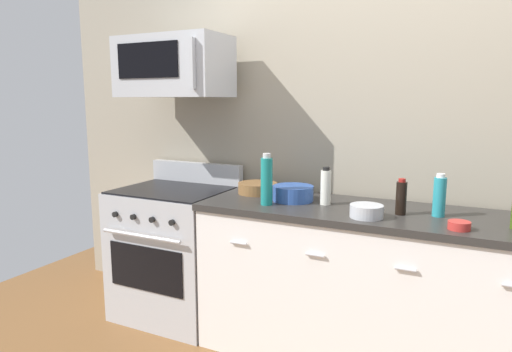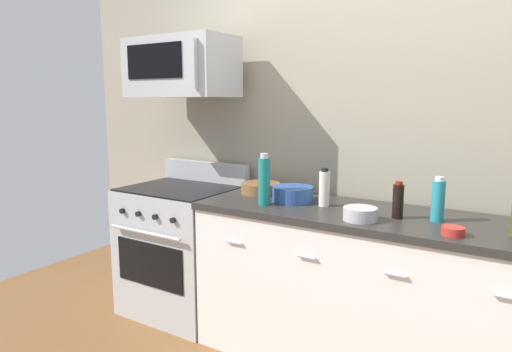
% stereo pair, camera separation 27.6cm
% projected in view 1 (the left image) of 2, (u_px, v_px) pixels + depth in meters
% --- Properties ---
extents(back_wall, '(5.09, 0.10, 2.70)m').
position_uv_depth(back_wall, '(390.00, 129.00, 2.81)').
color(back_wall, '#9E937F').
rests_on(back_wall, ground_plane).
extents(counter_unit, '(2.00, 0.66, 0.92)m').
position_uv_depth(counter_unit, '(370.00, 287.00, 2.60)').
color(counter_unit, white).
rests_on(counter_unit, ground_plane).
extents(range_oven, '(0.76, 0.69, 1.07)m').
position_uv_depth(range_oven, '(176.00, 251.00, 3.20)').
color(range_oven, '#B7BABF').
rests_on(range_oven, ground_plane).
extents(microwave, '(0.74, 0.44, 0.40)m').
position_uv_depth(microwave, '(174.00, 67.00, 3.02)').
color(microwave, '#B7BABF').
extents(bottle_vinegar_white, '(0.06, 0.06, 0.22)m').
position_uv_depth(bottle_vinegar_white, '(326.00, 187.00, 2.64)').
color(bottle_vinegar_white, silver).
rests_on(bottle_vinegar_white, countertop_slab).
extents(bottle_dish_soap, '(0.07, 0.07, 0.23)m').
position_uv_depth(bottle_dish_soap, '(439.00, 196.00, 2.37)').
color(bottle_dish_soap, teal).
rests_on(bottle_dish_soap, countertop_slab).
extents(bottle_soy_sauce_dark, '(0.06, 0.06, 0.20)m').
position_uv_depth(bottle_soy_sauce_dark, '(401.00, 198.00, 2.41)').
color(bottle_soy_sauce_dark, black).
rests_on(bottle_soy_sauce_dark, countertop_slab).
extents(bottle_sparkling_teal, '(0.07, 0.07, 0.31)m').
position_uv_depth(bottle_sparkling_teal, '(267.00, 181.00, 2.63)').
color(bottle_sparkling_teal, '#197F7A').
rests_on(bottle_sparkling_teal, countertop_slab).
extents(bowl_blue_mixing, '(0.25, 0.25, 0.09)m').
position_uv_depth(bowl_blue_mixing, '(293.00, 193.00, 2.75)').
color(bowl_blue_mixing, '#2D519E').
rests_on(bowl_blue_mixing, countertop_slab).
extents(bowl_wooden_salad, '(0.26, 0.26, 0.07)m').
position_uv_depth(bowl_wooden_salad, '(258.00, 188.00, 2.98)').
color(bowl_wooden_salad, brown).
rests_on(bowl_wooden_salad, countertop_slab).
extents(bowl_red_small, '(0.10, 0.10, 0.04)m').
position_uv_depth(bowl_red_small, '(459.00, 225.00, 2.14)').
color(bowl_red_small, '#B72D28').
rests_on(bowl_red_small, countertop_slab).
extents(bowl_steel_prep, '(0.17, 0.17, 0.07)m').
position_uv_depth(bowl_steel_prep, '(366.00, 211.00, 2.36)').
color(bowl_steel_prep, '#B2B5BA').
rests_on(bowl_steel_prep, countertop_slab).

